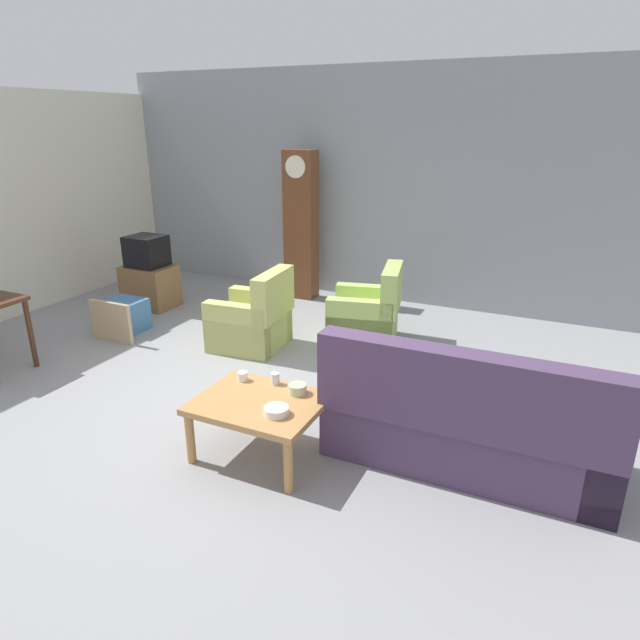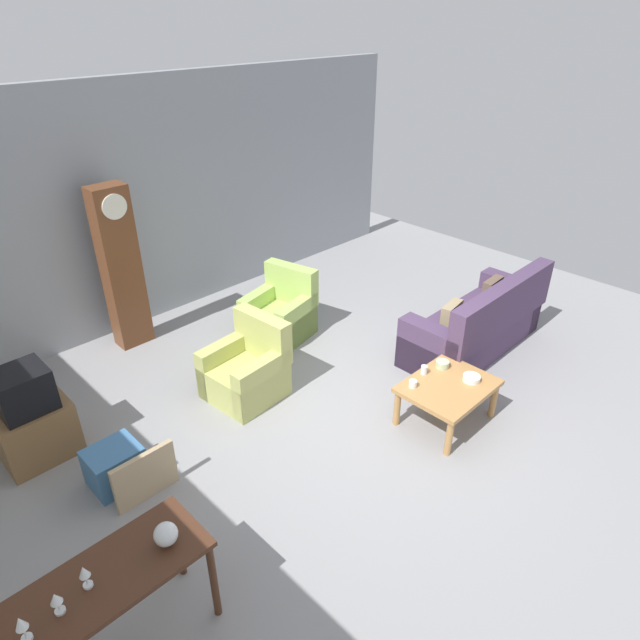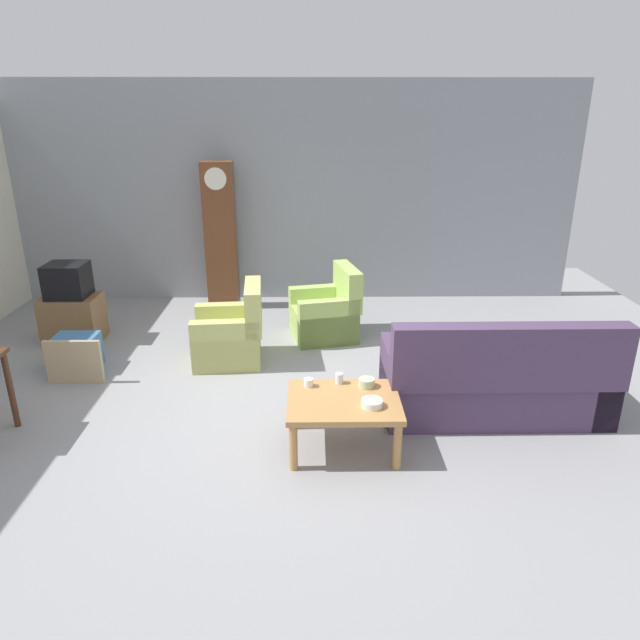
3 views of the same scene
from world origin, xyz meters
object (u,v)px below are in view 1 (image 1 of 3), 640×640
tv_stand_cabinet (150,286)px  framed_picture_leaning (111,322)px  armchair_olive_near (253,322)px  cup_blue_rimmed (275,379)px  armchair_olive_far (368,317)px  bowl_shallow_green (298,389)px  cup_white_porcelain (242,376)px  storage_box_blue (126,315)px  couch_floral (466,423)px  grandfather_clock (301,226)px  tv_crt (147,251)px  bowl_white_stacked (276,411)px  coffee_table_wood (259,408)px

tv_stand_cabinet → framed_picture_leaning: 1.32m
armchair_olive_near → cup_blue_rimmed: (1.19, -1.56, 0.21)m
armchair_olive_far → bowl_shallow_green: bearing=-82.9°
cup_white_porcelain → storage_box_blue: bearing=152.0°
armchair_olive_near → bowl_shallow_green: armchair_olive_near is taller
couch_floral → armchair_olive_near: size_ratio=2.29×
framed_picture_leaning → grandfather_clock: bearing=64.1°
tv_stand_cabinet → cup_blue_rimmed: bearing=-34.1°
tv_crt → cup_blue_rimmed: 3.97m
framed_picture_leaning → bowl_white_stacked: size_ratio=3.29×
cup_white_porcelain → cup_blue_rimmed: 0.28m
grandfather_clock → tv_stand_cabinet: grandfather_clock is taller
coffee_table_wood → storage_box_blue: (-2.94, 1.65, -0.21)m
armchair_olive_near → cup_blue_rimmed: bearing=-52.8°
armchair_olive_near → grandfather_clock: grandfather_clock is taller
bowl_shallow_green → cup_white_porcelain: bearing=178.8°
storage_box_blue → bowl_shallow_green: (3.15, -1.42, 0.31)m
storage_box_blue → cup_blue_rimmed: (2.91, -1.35, 0.32)m
couch_floral → armchair_olive_near: (-2.69, 1.32, -0.05)m
bowl_shallow_green → tv_stand_cabinet: bearing=147.0°
cup_white_porcelain → couch_floral: bearing=9.6°
couch_floral → bowl_shallow_green: 1.31m
grandfather_clock → cup_white_porcelain: grandfather_clock is taller
framed_picture_leaning → bowl_white_stacked: bowl_white_stacked is taller
framed_picture_leaning → cup_white_porcelain: size_ratio=7.15×
framed_picture_leaning → bowl_shallow_green: (3.04, -1.05, 0.26)m
tv_stand_cabinet → couch_floral: bearing=-22.5°
bowl_white_stacked → cup_white_porcelain: bearing=145.0°
tv_crt → cup_blue_rimmed: bearing=-34.1°
armchair_olive_near → bowl_shallow_green: size_ratio=6.37×
armchair_olive_far → cup_white_porcelain: bearing=-95.4°
framed_picture_leaning → cup_white_porcelain: cup_white_porcelain is taller
armchair_olive_near → bowl_white_stacked: bearing=-54.2°
grandfather_clock → tv_stand_cabinet: 2.29m
armchair_olive_far → cup_white_porcelain: armchair_olive_far is taller
coffee_table_wood → tv_stand_cabinet: (-3.30, 2.52, -0.11)m
couch_floral → armchair_olive_near: 2.99m
tv_stand_cabinet → tv_crt: 0.50m
armchair_olive_far → tv_stand_cabinet: size_ratio=1.38×
armchair_olive_near → grandfather_clock: bearing=100.8°
cup_white_porcelain → framed_picture_leaning: bearing=157.5°
grandfather_clock → bowl_shallow_green: grandfather_clock is taller
armchair_olive_near → cup_white_porcelain: armchair_olive_near is taller
armchair_olive_near → cup_white_porcelain: bearing=-60.7°
armchair_olive_far → framed_picture_leaning: armchair_olive_far is taller
tv_stand_cabinet → cup_white_porcelain: bearing=-37.2°
tv_stand_cabinet → framed_picture_leaning: tv_stand_cabinet is taller
armchair_olive_far → grandfather_clock: 2.09m
armchair_olive_near → cup_white_porcelain: size_ratio=10.96×
armchair_olive_far → grandfather_clock: size_ratio=0.44×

